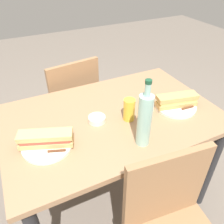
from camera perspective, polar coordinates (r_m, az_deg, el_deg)
The scene contains 12 objects.
ground_plane at distance 1.80m, azimuth -0.00°, elevation -19.50°, with size 8.00×8.00×0.00m, color #6B6056.
dining_table at distance 1.34m, azimuth -0.00°, elevation -4.58°, with size 1.18×0.76×0.72m.
chair_near at distance 1.83m, azimuth -10.06°, elevation 2.51°, with size 0.45×0.45×0.85m.
plate_near at distance 1.12m, azimuth -15.78°, elevation -7.96°, with size 0.23×0.23×0.01m, color silver.
baguette_sandwich_near at distance 1.09m, azimuth -16.13°, elevation -6.38°, with size 0.25×0.15×0.07m.
knife_near at distance 1.07m, azimuth -15.65°, elevation -9.46°, with size 0.17×0.07×0.01m.
plate_far at distance 1.37m, azimuth 15.51°, elevation 1.39°, with size 0.23×0.23×0.01m, color silver.
baguette_sandwich_far at distance 1.35m, azimuth 15.79°, elevation 2.84°, with size 0.24×0.12×0.07m.
knife_far at distance 1.34m, azimuth 16.95°, elevation 0.62°, with size 0.18×0.02×0.01m.
water_bottle at distance 1.02m, azimuth 8.10°, elevation -1.87°, with size 0.07×0.07×0.33m.
beer_glass at distance 1.21m, azimuth 4.28°, elevation 0.59°, with size 0.06×0.06×0.12m, color gold.
olive_bowl at distance 1.22m, azimuth -3.78°, elevation -1.78°, with size 0.09×0.09×0.03m, color silver.
Camera 1 is at (0.44, 0.91, 1.48)m, focal length 36.76 mm.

